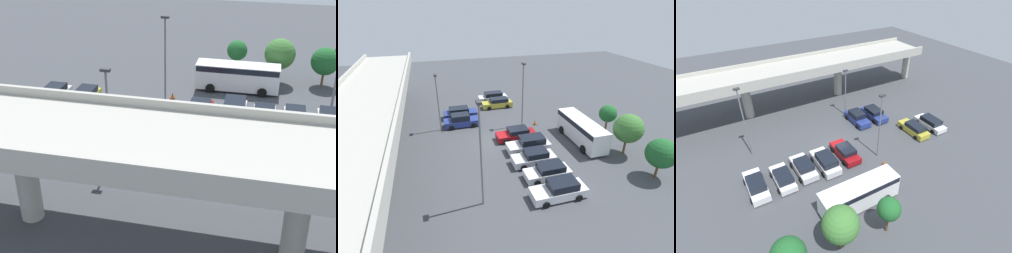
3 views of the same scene
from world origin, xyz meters
The scene contains 19 objects.
ground_plane centered at (0.00, 0.00, 0.00)m, with size 101.19×101.19×0.00m, color #424449.
highway_overpass centered at (0.00, 13.65, 5.83)m, with size 48.60×7.45×7.18m.
parked_car_0 centered at (-11.03, -2.41, 0.77)m, with size 2.10×4.88×1.66m.
parked_car_1 centered at (-8.19, -2.67, 0.69)m, with size 2.08×4.46×1.43m.
parked_car_2 centered at (-5.57, -2.27, 0.74)m, with size 2.15×4.53×1.57m.
parked_car_3 centered at (-2.98, -2.74, 0.82)m, with size 2.21×4.87×1.74m.
parked_car_4 centered at (0.04, -2.22, 0.70)m, with size 2.18×4.83×1.47m.
parked_car_5 centered at (5.66, 3.77, 0.80)m, with size 2.14×4.70×1.74m.
parked_car_6 centered at (8.60, 3.58, 0.75)m, with size 2.22×4.71×1.55m.
parked_car_7 centered at (10.99, -2.68, 0.73)m, with size 2.02×4.73×1.53m.
parked_car_8 centered at (14.15, -2.71, 0.72)m, with size 2.11×4.78×1.50m.
shuttle_bus centered at (-2.60, -9.47, 1.65)m, with size 8.23×2.57×2.77m.
lamp_post_near_aisle centered at (5.21, 6.51, 4.40)m, with size 0.70×0.35×7.45m.
lamp_post_mid_lot centered at (-9.99, 4.06, 5.29)m, with size 0.70×0.35×9.17m.
lamp_post_by_overpass centered at (3.56, -4.17, 4.95)m, with size 0.70×0.35×8.51m.
tree_front_left centered at (-11.03, -12.67, 2.64)m, with size 2.83×2.83×4.06m.
tree_front_centre centered at (-6.53, -12.59, 3.11)m, with size 3.14×3.14×4.69m.
tree_front_right centered at (-2.11, -13.25, 2.94)m, with size 2.14×2.14×4.03m.
traffic_cone centered at (3.26, -5.98, 0.33)m, with size 0.44×0.44×0.70m.
Camera 2 is at (-26.88, 7.04, 15.44)m, focal length 28.00 mm.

